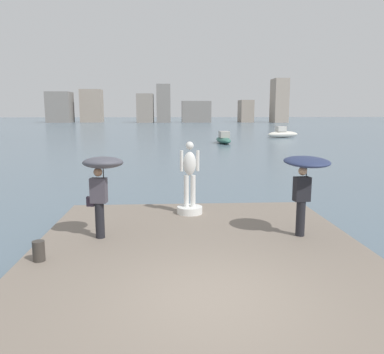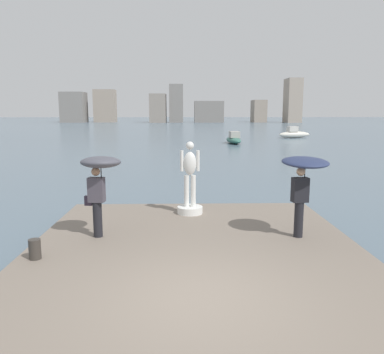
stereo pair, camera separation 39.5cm
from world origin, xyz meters
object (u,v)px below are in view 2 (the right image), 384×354
object	(u,v)px
statue_white_figure	(190,189)
onlooker_right	(304,173)
boat_near	(294,134)
boat_far	(234,139)
mooring_bollard	(35,249)
onlooker_left	(99,174)

from	to	relation	value
statue_white_figure	onlooker_right	world-z (taller)	statue_white_figure
boat_near	onlooker_right	bearing A→B (deg)	-105.69
onlooker_right	boat_far	size ratio (longest dim) A/B	0.41
statue_white_figure	mooring_bollard	xyz separation A→B (m)	(-3.31, -3.63, -0.54)
boat_near	statue_white_figure	bearing A→B (deg)	-110.04
onlooker_left	boat_near	size ratio (longest dim) A/B	0.44
onlooker_left	mooring_bollard	size ratio (longest dim) A/B	4.74
statue_white_figure	onlooker_right	distance (m)	3.63
onlooker_left	boat_far	world-z (taller)	onlooker_left
boat_far	mooring_bollard	bearing A→B (deg)	-104.08
statue_white_figure	boat_near	size ratio (longest dim) A/B	0.48
statue_white_figure	onlooker_left	world-z (taller)	statue_white_figure
boat_far	statue_white_figure	bearing A→B (deg)	-99.85
onlooker_right	mooring_bollard	world-z (taller)	onlooker_right
onlooker_right	mooring_bollard	distance (m)	6.31
onlooker_left	onlooker_right	world-z (taller)	onlooker_left
statue_white_figure	onlooker_left	xyz separation A→B (m)	(-2.22, -2.17, 0.82)
onlooker_right	mooring_bollard	bearing A→B (deg)	-167.29
mooring_bollard	boat_far	bearing A→B (deg)	75.92
statue_white_figure	onlooker_left	bearing A→B (deg)	-135.75
boat_near	boat_far	size ratio (longest dim) A/B	0.93
statue_white_figure	mooring_bollard	distance (m)	4.95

